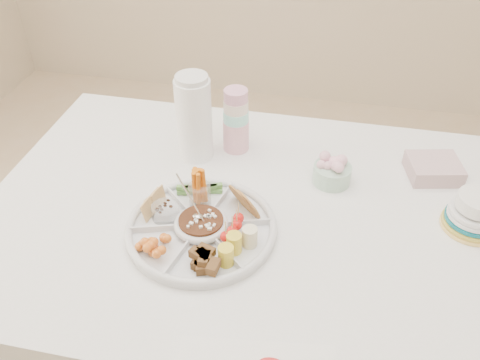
% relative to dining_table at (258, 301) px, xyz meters
% --- Properties ---
extents(dining_table, '(1.52, 1.02, 0.76)m').
position_rel_dining_table_xyz_m(dining_table, '(0.00, 0.00, 0.00)').
color(dining_table, white).
rests_on(dining_table, floor).
extents(party_tray, '(0.47, 0.47, 0.04)m').
position_rel_dining_table_xyz_m(party_tray, '(-0.14, -0.11, 0.40)').
color(party_tray, silver).
rests_on(party_tray, dining_table).
extents(bean_dip, '(0.14, 0.14, 0.04)m').
position_rel_dining_table_xyz_m(bean_dip, '(-0.14, -0.11, 0.41)').
color(bean_dip, '#452310').
rests_on(bean_dip, party_tray).
extents(tortillas, '(0.13, 0.13, 0.06)m').
position_rel_dining_table_xyz_m(tortillas, '(-0.05, -0.01, 0.42)').
color(tortillas, olive).
rests_on(tortillas, party_tray).
extents(carrot_cucumber, '(0.15, 0.15, 0.11)m').
position_rel_dining_table_xyz_m(carrot_cucumber, '(-0.17, 0.02, 0.44)').
color(carrot_cucumber, orange).
rests_on(carrot_cucumber, party_tray).
extents(pita_raisins, '(0.13, 0.13, 0.06)m').
position_rel_dining_table_xyz_m(pita_raisins, '(-0.26, -0.08, 0.42)').
color(pita_raisins, '#D9B56C').
rests_on(pita_raisins, party_tray).
extents(cherries, '(0.13, 0.13, 0.04)m').
position_rel_dining_table_xyz_m(cherries, '(-0.23, -0.20, 0.42)').
color(cherries, orange).
rests_on(cherries, party_tray).
extents(granola_chunks, '(0.13, 0.13, 0.05)m').
position_rel_dining_table_xyz_m(granola_chunks, '(-0.10, -0.23, 0.42)').
color(granola_chunks, brown).
rests_on(granola_chunks, party_tray).
extents(banana_tomato, '(0.15, 0.15, 0.10)m').
position_rel_dining_table_xyz_m(banana_tomato, '(-0.01, -0.14, 0.44)').
color(banana_tomato, '#E5DB8B').
rests_on(banana_tomato, party_tray).
extents(cup_stack, '(0.10, 0.10, 0.22)m').
position_rel_dining_table_xyz_m(cup_stack, '(-0.13, 0.28, 0.49)').
color(cup_stack, silver).
rests_on(cup_stack, dining_table).
extents(thermos, '(0.12, 0.12, 0.27)m').
position_rel_dining_table_xyz_m(thermos, '(-0.24, 0.22, 0.52)').
color(thermos, white).
rests_on(thermos, dining_table).
extents(flower_bowl, '(0.12, 0.12, 0.08)m').
position_rel_dining_table_xyz_m(flower_bowl, '(0.18, 0.17, 0.42)').
color(flower_bowl, '#9BD2B5').
rests_on(flower_bowl, dining_table).
extents(napkin_stack, '(0.17, 0.15, 0.05)m').
position_rel_dining_table_xyz_m(napkin_stack, '(0.46, 0.26, 0.40)').
color(napkin_stack, '#C7A2A8').
rests_on(napkin_stack, dining_table).
extents(plate_stack, '(0.16, 0.16, 0.10)m').
position_rel_dining_table_xyz_m(plate_stack, '(0.54, 0.06, 0.43)').
color(plate_stack, gold).
rests_on(plate_stack, dining_table).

